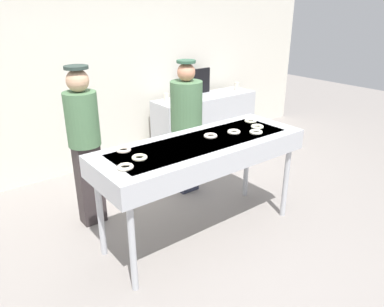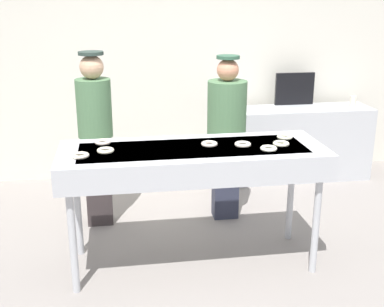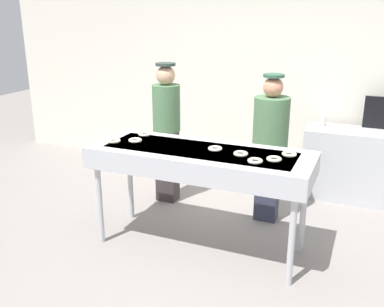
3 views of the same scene
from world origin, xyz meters
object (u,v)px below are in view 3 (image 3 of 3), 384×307
object	(u,v)px
fryer_conveyor	(200,160)
sugar_donut_6	(289,154)
sugar_donut_0	(114,141)
sugar_donut_1	(274,159)
worker_baker	(167,126)
sugar_donut_2	(145,134)
sugar_donut_3	(135,140)
paper_cup_0	(323,121)
sugar_donut_5	(255,161)
sugar_donut_4	(215,149)
sugar_donut_7	(241,154)
prep_counter	(378,168)
worker_assistant	(270,139)

from	to	relation	value
fryer_conveyor	sugar_donut_6	size ratio (longest dim) A/B	15.99
sugar_donut_0	sugar_donut_1	size ratio (longest dim) A/B	1.00
fryer_conveyor	worker_baker	distance (m)	1.18
sugar_donut_2	sugar_donut_3	xyz separation A→B (m)	(0.02, -0.23, 0.00)
sugar_donut_6	paper_cup_0	size ratio (longest dim) A/B	1.02
sugar_donut_3	paper_cup_0	distance (m)	2.43
sugar_donut_3	worker_baker	xyz separation A→B (m)	(-0.10, 0.90, -0.09)
fryer_conveyor	sugar_donut_5	size ratio (longest dim) A/B	15.99
sugar_donut_3	worker_baker	distance (m)	0.91
sugar_donut_1	sugar_donut_4	bearing A→B (deg)	171.75
sugar_donut_3	sugar_donut_5	distance (m)	1.23
sugar_donut_1	sugar_donut_7	size ratio (longest dim) A/B	1.00
fryer_conveyor	paper_cup_0	xyz separation A→B (m)	(0.87, 1.87, 0.03)
sugar_donut_1	fryer_conveyor	bearing A→B (deg)	176.32
sugar_donut_3	sugar_donut_7	size ratio (longest dim) A/B	1.00
sugar_donut_2	sugar_donut_6	size ratio (longest dim) A/B	1.00
sugar_donut_2	prep_counter	xyz separation A→B (m)	(2.24, 1.59, -0.58)
sugar_donut_2	sugar_donut_4	bearing A→B (deg)	-12.43
sugar_donut_3	sugar_donut_5	bearing A→B (deg)	-6.54
sugar_donut_4	worker_assistant	xyz separation A→B (m)	(0.32, 0.81, -0.09)
sugar_donut_1	sugar_donut_2	bearing A→B (deg)	169.24
sugar_donut_5	sugar_donut_7	distance (m)	0.22
sugar_donut_6	worker_baker	distance (m)	1.73
sugar_donut_7	paper_cup_0	bearing A→B (deg)	75.85
sugar_donut_1	prep_counter	bearing A→B (deg)	65.18
sugar_donut_1	sugar_donut_0	bearing A→B (deg)	-177.69
sugar_donut_6	worker_assistant	xyz separation A→B (m)	(-0.33, 0.71, -0.09)
sugar_donut_5	fryer_conveyor	bearing A→B (deg)	164.76
sugar_donut_0	worker_baker	bearing A→B (deg)	85.61
fryer_conveyor	sugar_donut_5	world-z (taller)	sugar_donut_5
sugar_donut_1	worker_baker	distance (m)	1.74
sugar_donut_5	sugar_donut_0	bearing A→B (deg)	178.13
sugar_donut_0	paper_cup_0	distance (m)	2.62
worker_baker	sugar_donut_6	bearing A→B (deg)	140.83
paper_cup_0	prep_counter	bearing A→B (deg)	-4.88
sugar_donut_5	prep_counter	xyz separation A→B (m)	(0.99, 1.96, -0.58)
sugar_donut_0	prep_counter	bearing A→B (deg)	38.63
sugar_donut_0	sugar_donut_5	world-z (taller)	same
sugar_donut_5	sugar_donut_1	bearing A→B (deg)	38.70
sugar_donut_4	sugar_donut_6	xyz separation A→B (m)	(0.65, 0.10, 0.00)
worker_assistant	sugar_donut_1	bearing A→B (deg)	103.38
sugar_donut_7	prep_counter	world-z (taller)	sugar_donut_7
fryer_conveyor	sugar_donut_6	bearing A→B (deg)	9.95
fryer_conveyor	sugar_donut_5	xyz separation A→B (m)	(0.56, -0.15, 0.12)
sugar_donut_4	prep_counter	size ratio (longest dim) A/B	0.08
fryer_conveyor	sugar_donut_1	xyz separation A→B (m)	(0.69, -0.04, 0.12)
sugar_donut_3	sugar_donut_7	world-z (taller)	same
sugar_donut_0	worker_assistant	size ratio (longest dim) A/B	0.08
worker_baker	prep_counter	world-z (taller)	worker_baker
sugar_donut_4	worker_assistant	bearing A→B (deg)	68.27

